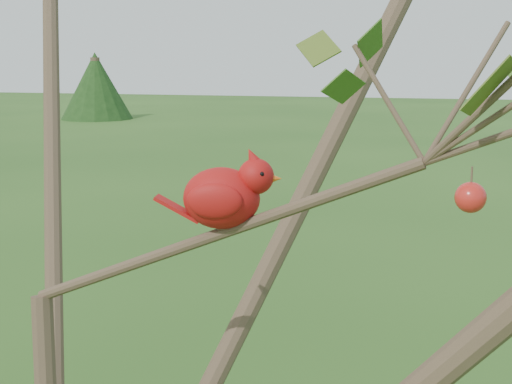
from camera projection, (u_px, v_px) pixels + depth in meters
The scene contains 3 objects.
crabapple_tree at pixel (35, 212), 0.99m from camera, with size 2.35×2.05×2.95m.
cardinal at pixel (226, 195), 1.02m from camera, with size 0.19×0.10×0.13m.
distant_trees at pixel (279, 80), 25.35m from camera, with size 40.31×13.30×3.27m.
Camera 1 is at (0.57, -0.89, 2.34)m, focal length 50.00 mm.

